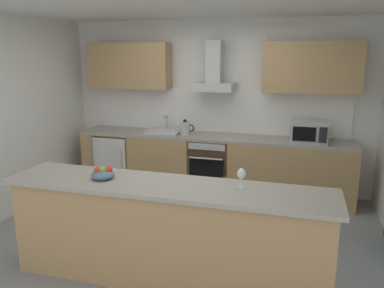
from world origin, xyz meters
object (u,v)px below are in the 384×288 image
(sink, at_px, (164,131))
(kettle, at_px, (185,128))
(microwave, at_px, (309,132))
(wine_glass, at_px, (241,174))
(oven, at_px, (211,164))
(range_hood, at_px, (214,75))
(refrigerator, at_px, (118,159))
(fruit_bowl, at_px, (103,174))

(sink, height_order, kettle, sink)
(microwave, bearing_deg, wine_glass, -104.27)
(oven, distance_m, microwave, 1.51)
(microwave, height_order, wine_glass, microwave)
(wine_glass, bearing_deg, microwave, 75.73)
(range_hood, bearing_deg, sink, -171.00)
(refrigerator, xyz_separation_m, sink, (0.81, 0.01, 0.50))
(microwave, distance_m, kettle, 1.78)
(fruit_bowl, bearing_deg, microwave, 51.80)
(oven, bearing_deg, range_hood, 90.00)
(sink, xyz_separation_m, kettle, (0.35, -0.04, 0.08))
(kettle, height_order, fruit_bowl, kettle)
(refrigerator, bearing_deg, sink, 0.97)
(kettle, xyz_separation_m, range_hood, (0.40, 0.16, 0.78))
(oven, bearing_deg, refrigerator, -179.90)
(sink, relative_size, wine_glass, 2.81)
(refrigerator, distance_m, range_hood, 2.07)
(microwave, xyz_separation_m, fruit_bowl, (-1.86, -2.37, -0.04))
(sink, distance_m, fruit_bowl, 2.42)
(refrigerator, distance_m, microwave, 3.01)
(range_hood, bearing_deg, refrigerator, -175.15)
(refrigerator, relative_size, microwave, 1.70)
(wine_glass, xyz_separation_m, fruit_bowl, (-1.29, -0.10, -0.08))
(range_hood, distance_m, wine_glass, 2.65)
(microwave, bearing_deg, fruit_bowl, -128.20)
(oven, xyz_separation_m, wine_glass, (0.81, -2.29, 0.62))
(sink, height_order, fruit_bowl, sink)
(refrigerator, bearing_deg, range_hood, 4.85)
(wine_glass, relative_size, fruit_bowl, 0.81)
(oven, relative_size, microwave, 1.60)
(oven, bearing_deg, microwave, -1.15)
(kettle, relative_size, fruit_bowl, 1.31)
(refrigerator, height_order, wine_glass, wine_glass)
(refrigerator, xyz_separation_m, range_hood, (1.56, 0.13, 1.36))
(oven, distance_m, range_hood, 1.33)
(refrigerator, relative_size, kettle, 2.94)
(oven, height_order, fruit_bowl, fruit_bowl)
(microwave, relative_size, kettle, 1.73)
(wine_glass, bearing_deg, sink, 124.09)
(microwave, height_order, sink, microwave)
(microwave, relative_size, fruit_bowl, 2.27)
(sink, xyz_separation_m, fruit_bowl, (0.27, -2.40, 0.08))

